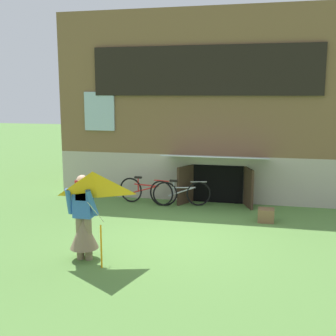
# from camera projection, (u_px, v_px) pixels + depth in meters

# --- Properties ---
(ground_plane) EXTENTS (60.00, 60.00, 0.00)m
(ground_plane) POSITION_uv_depth(u_px,v_px,m) (182.00, 235.00, 9.22)
(ground_plane) COLOR #56843D
(log_house) EXTENTS (8.48, 5.97, 5.27)m
(log_house) POSITION_uv_depth(u_px,v_px,m) (214.00, 105.00, 13.97)
(log_house) COLOR #ADA393
(log_house) RESTS_ON ground_plane
(person) EXTENTS (0.61, 0.52, 1.58)m
(person) POSITION_uv_depth(u_px,v_px,m) (84.00, 225.00, 7.79)
(person) COLOR #7F6B51
(person) RESTS_ON ground_plane
(kite) EXTENTS (1.19, 1.20, 1.62)m
(kite) POSITION_uv_depth(u_px,v_px,m) (93.00, 199.00, 7.02)
(kite) COLOR orange
(kite) RESTS_ON ground_plane
(bicycle_silver) EXTENTS (1.54, 0.42, 0.72)m
(bicycle_silver) POSITION_uv_depth(u_px,v_px,m) (182.00, 193.00, 11.57)
(bicycle_silver) COLOR black
(bicycle_silver) RESTS_ON ground_plane
(bicycle_red) EXTENTS (1.62, 0.37, 0.75)m
(bicycle_red) POSITION_uv_depth(u_px,v_px,m) (146.00, 191.00, 11.78)
(bicycle_red) COLOR black
(bicycle_red) RESTS_ON ground_plane
(wooden_crate) EXTENTS (0.38, 0.32, 0.32)m
(wooden_crate) POSITION_uv_depth(u_px,v_px,m) (266.00, 215.00, 10.16)
(wooden_crate) COLOR brown
(wooden_crate) RESTS_ON ground_plane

